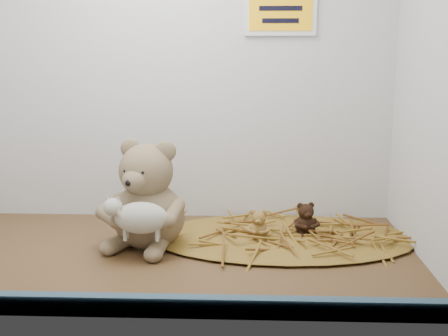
{
  "coord_description": "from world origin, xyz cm",
  "views": [
    {
      "loc": [
        21.51,
        -117.85,
        45.51
      ],
      "look_at": [
        16.79,
        1.77,
        19.61
      ],
      "focal_mm": 45.0,
      "sensor_mm": 36.0,
      "label": 1
    }
  ],
  "objects_px": {
    "mini_teddy_tan": "(259,223)",
    "mini_teddy_brown": "(306,217)",
    "main_teddy": "(148,194)",
    "toy_lamb": "(141,218)"
  },
  "relations": [
    {
      "from": "main_teddy",
      "to": "mini_teddy_brown",
      "type": "bearing_deg",
      "value": 30.36
    },
    {
      "from": "main_teddy",
      "to": "toy_lamb",
      "type": "relative_size",
      "value": 1.66
    },
    {
      "from": "mini_teddy_tan",
      "to": "mini_teddy_brown",
      "type": "xyz_separation_m",
      "value": [
        0.11,
        0.04,
        0.0
      ]
    },
    {
      "from": "main_teddy",
      "to": "mini_teddy_tan",
      "type": "bearing_deg",
      "value": 26.93
    },
    {
      "from": "toy_lamb",
      "to": "mini_teddy_brown",
      "type": "xyz_separation_m",
      "value": [
        0.37,
        0.16,
        -0.04
      ]
    },
    {
      "from": "main_teddy",
      "to": "mini_teddy_tan",
      "type": "distance_m",
      "value": 0.27
    },
    {
      "from": "main_teddy",
      "to": "toy_lamb",
      "type": "bearing_deg",
      "value": -70.78
    },
    {
      "from": "mini_teddy_tan",
      "to": "mini_teddy_brown",
      "type": "relative_size",
      "value": 0.88
    },
    {
      "from": "main_teddy",
      "to": "toy_lamb",
      "type": "distance_m",
      "value": 0.09
    },
    {
      "from": "main_teddy",
      "to": "mini_teddy_tan",
      "type": "height_order",
      "value": "main_teddy"
    }
  ]
}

